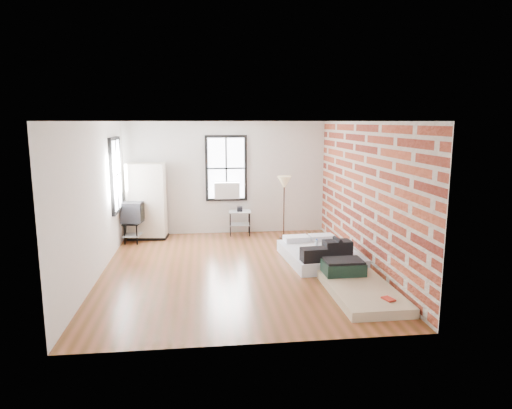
{
  "coord_description": "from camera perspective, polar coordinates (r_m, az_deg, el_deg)",
  "views": [
    {
      "loc": [
        -0.59,
        -8.36,
        2.79
      ],
      "look_at": [
        0.43,
        0.3,
        1.21
      ],
      "focal_mm": 32.0,
      "sensor_mm": 36.0,
      "label": 1
    }
  ],
  "objects": [
    {
      "name": "wardrobe",
      "position": [
        11.25,
        -13.48,
        0.38
      ],
      "size": [
        0.97,
        0.61,
        1.82
      ],
      "rotation": [
        0.0,
        0.0,
        -0.09
      ],
      "color": "black",
      "rests_on": "ground"
    },
    {
      "name": "tv_stand",
      "position": [
        11.04,
        -15.07,
        -1.05
      ],
      "size": [
        0.54,
        0.72,
        0.96
      ],
      "rotation": [
        0.0,
        0.0,
        -0.13
      ],
      "color": "black",
      "rests_on": "ground"
    },
    {
      "name": "mattress_main",
      "position": [
        9.37,
        8.03,
        -6.1
      ],
      "size": [
        1.5,
        1.93,
        0.59
      ],
      "rotation": [
        0.0,
        0.0,
        0.08
      ],
      "color": "white",
      "rests_on": "ground"
    },
    {
      "name": "room_shell",
      "position": [
        8.83,
        -1.35,
        3.44
      ],
      "size": [
        5.02,
        6.02,
        2.8
      ],
      "color": "silver",
      "rests_on": "ground"
    },
    {
      "name": "floor_lamp",
      "position": [
        10.86,
        3.54,
        2.36
      ],
      "size": [
        0.33,
        0.33,
        1.52
      ],
      "color": "black",
      "rests_on": "ground"
    },
    {
      "name": "mattress_bare",
      "position": [
        7.84,
        12.58,
        -9.85
      ],
      "size": [
        1.02,
        1.91,
        0.41
      ],
      "rotation": [
        0.0,
        0.0,
        0.01
      ],
      "color": "beige",
      "rests_on": "ground"
    },
    {
      "name": "ground",
      "position": [
        8.84,
        -2.59,
        -8.12
      ],
      "size": [
        6.0,
        6.0,
        0.0
      ],
      "primitive_type": "plane",
      "color": "brown",
      "rests_on": "ground"
    },
    {
      "name": "side_table",
      "position": [
        11.36,
        -2.05,
        -1.42
      ],
      "size": [
        0.56,
        0.46,
        0.71
      ],
      "rotation": [
        0.0,
        0.0,
        -0.05
      ],
      "color": "black",
      "rests_on": "ground"
    }
  ]
}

